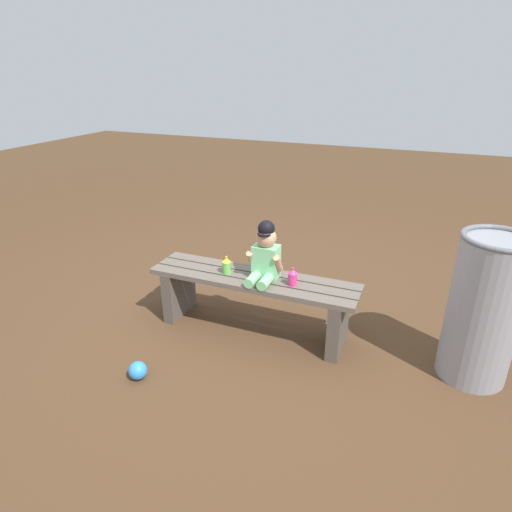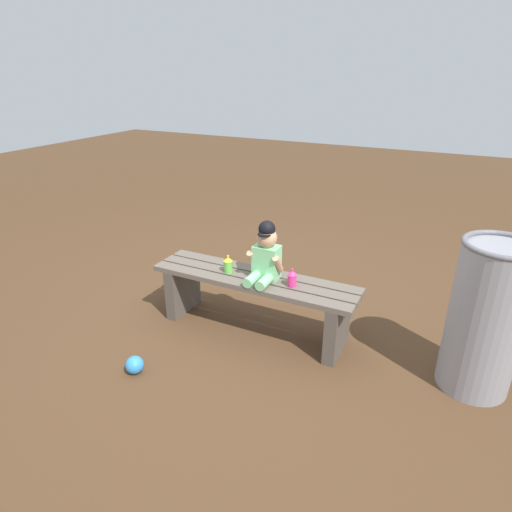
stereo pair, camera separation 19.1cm
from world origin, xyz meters
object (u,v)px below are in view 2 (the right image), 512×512
object	(u,v)px
toy_ball	(135,365)
trash_bin	(486,318)
child_figure	(265,254)
park_bench	(254,294)
sippy_cup_right	(292,278)
sippy_cup_left	(228,264)

from	to	relation	value
toy_ball	trash_bin	size ratio (longest dim) A/B	0.12
child_figure	toy_ball	size ratio (longest dim) A/B	3.62
park_bench	sippy_cup_right	bearing A→B (deg)	-2.93
child_figure	toy_ball	world-z (taller)	child_figure
trash_bin	sippy_cup_right	bearing A→B (deg)	-176.76
child_figure	sippy_cup_right	bearing A→B (deg)	-6.01
trash_bin	park_bench	bearing A→B (deg)	-178.00
child_figure	sippy_cup_right	distance (m)	0.23
park_bench	sippy_cup_right	distance (m)	0.34
sippy_cup_left	child_figure	bearing A→B (deg)	4.42
child_figure	sippy_cup_left	distance (m)	0.30
sippy_cup_right	trash_bin	size ratio (longest dim) A/B	0.14
child_figure	sippy_cup_right	xyz separation A→B (m)	(0.20, -0.02, -0.12)
park_bench	sippy_cup_left	distance (m)	0.27
park_bench	child_figure	distance (m)	0.32
park_bench	child_figure	world-z (taller)	child_figure
park_bench	sippy_cup_right	world-z (taller)	sippy_cup_right
sippy_cup_left	toy_ball	bearing A→B (deg)	-108.30
toy_ball	trash_bin	distance (m)	2.06
sippy_cup_left	trash_bin	distance (m)	1.61
sippy_cup_right	trash_bin	world-z (taller)	trash_bin
child_figure	trash_bin	size ratio (longest dim) A/B	0.45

